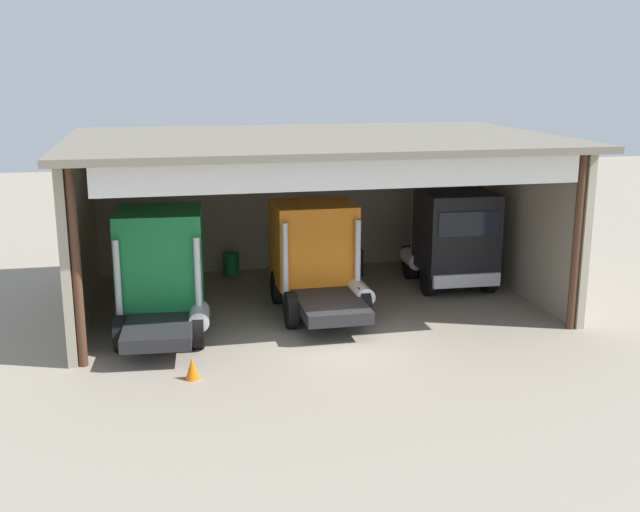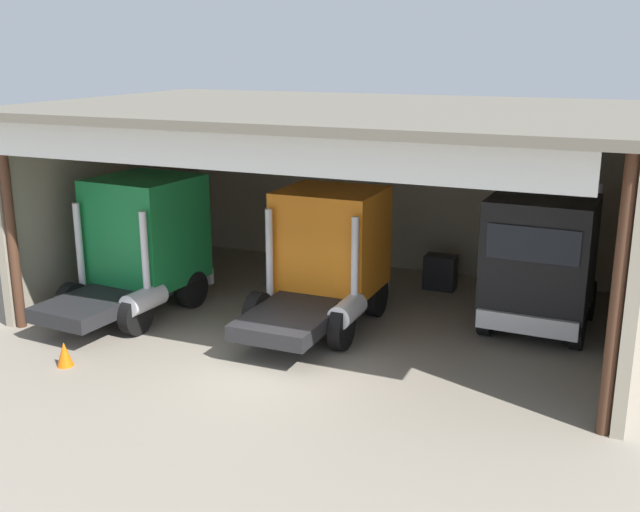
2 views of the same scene
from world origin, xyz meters
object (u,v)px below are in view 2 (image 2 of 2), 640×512
Objects in this scene: truck_orange_center_left_bay at (327,254)px; truck_black_left_bay at (539,262)px; truck_green_center_right_bay at (142,242)px; tool_cart at (440,272)px; traffic_cone at (65,354)px; oil_drum at (317,252)px.

truck_black_left_bay is at bearing 13.81° from truck_orange_center_left_bay.
truck_green_center_right_bay is 0.96× the size of truck_orange_center_left_bay.
truck_orange_center_left_bay is 5.13× the size of tool_cart.
truck_black_left_bay is (5.06, 1.26, 0.04)m from truck_orange_center_left_bay.
tool_cart is at bearing 39.60° from truck_green_center_right_bay.
truck_orange_center_left_bay is 5.21m from truck_black_left_bay.
tool_cart is 10.68m from traffic_cone.
truck_green_center_right_bay reaches higher than oil_drum.
oil_drum is 4.36m from tool_cart.
truck_black_left_bay is 5.37× the size of oil_drum.
oil_drum is at bearing 168.94° from tool_cart.
truck_orange_center_left_bay is 4.41m from tool_cart.
truck_black_left_bay is at bearing 34.07° from traffic_cone.
oil_drum is 9.72m from traffic_cone.
oil_drum is at bearing -22.34° from truck_black_left_bay.
truck_black_left_bay is at bearing 17.99° from truck_green_center_right_bay.
truck_black_left_bay is 11.24m from traffic_cone.
truck_orange_center_left_bay reaches higher than oil_drum.
truck_black_left_bay is 8.25× the size of traffic_cone.
traffic_cone is (-9.23, -6.24, -1.51)m from truck_black_left_bay.
tool_cart is at bearing 60.93° from truck_orange_center_left_bay.
truck_orange_center_left_bay is 1.11× the size of truck_black_left_bay.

